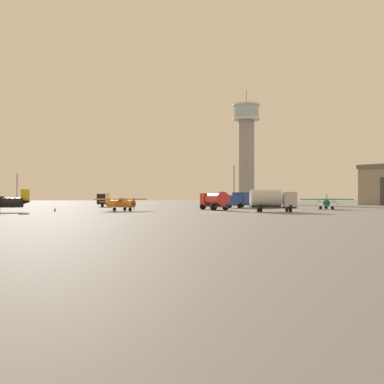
% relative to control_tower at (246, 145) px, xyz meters
% --- Properties ---
extents(ground_plane, '(400.00, 400.00, 0.00)m').
position_rel_control_tower_xyz_m(ground_plane, '(-15.38, -79.53, -17.76)').
color(ground_plane, slate).
extents(control_tower, '(8.23, 8.23, 34.30)m').
position_rel_control_tower_xyz_m(control_tower, '(0.00, 0.00, 0.00)').
color(control_tower, gray).
rests_on(control_tower, ground_plane).
extents(airplane_teal, '(8.58, 6.72, 2.54)m').
position_rel_control_tower_xyz_m(airplane_teal, '(4.42, -67.02, -16.57)').
color(airplane_teal, teal).
rests_on(airplane_teal, ground_plane).
extents(airplane_orange, '(7.07, 7.44, 2.63)m').
position_rel_control_tower_xyz_m(airplane_orange, '(-28.45, -75.20, -16.53)').
color(airplane_orange, orange).
rests_on(airplane_orange, ground_plane).
extents(truck_fuel_tanker_red, '(4.37, 7.42, 2.85)m').
position_rel_control_tower_xyz_m(truck_fuel_tanker_red, '(-14.31, -70.69, -16.13)').
color(truck_fuel_tanker_red, '#38383D').
rests_on(truck_fuel_tanker_red, ground_plane).
extents(truck_box_blue, '(6.10, 7.21, 2.89)m').
position_rel_control_tower_xyz_m(truck_box_blue, '(-8.27, -56.21, -16.14)').
color(truck_box_blue, '#38383D').
rests_on(truck_box_blue, ground_plane).
extents(truck_fuel_tanker_silver, '(6.12, 3.32, 3.04)m').
position_rel_control_tower_xyz_m(truck_fuel_tanker_silver, '(-7.06, -80.58, -16.06)').
color(truck_fuel_tanker_silver, '#38383D').
rests_on(truck_fuel_tanker_silver, ground_plane).
extents(truck_flatbed_black, '(7.07, 3.44, 2.67)m').
position_rel_control_tower_xyz_m(truck_flatbed_black, '(-34.70, -46.32, -16.46)').
color(truck_flatbed_black, '#38383D').
rests_on(truck_flatbed_black, ground_plane).
extents(light_post_west, '(0.44, 0.44, 7.86)m').
position_rel_control_tower_xyz_m(light_post_west, '(-58.55, -31.59, -13.02)').
color(light_post_west, '#38383D').
rests_on(light_post_west, ground_plane).
extents(light_post_east, '(0.44, 0.44, 9.36)m').
position_rel_control_tower_xyz_m(light_post_east, '(-7.80, -38.17, -12.23)').
color(light_post_east, '#38383D').
rests_on(light_post_east, ground_plane).
extents(traffic_cone_near_left, '(0.36, 0.36, 0.62)m').
position_rel_control_tower_xyz_m(traffic_cone_near_left, '(-37.66, -76.43, -17.45)').
color(traffic_cone_near_left, black).
rests_on(traffic_cone_near_left, ground_plane).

